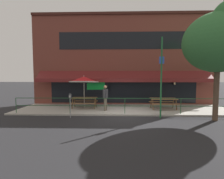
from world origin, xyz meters
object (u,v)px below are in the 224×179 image
at_px(pedestrian_walking, 105,97).
at_px(street_sign_pole, 161,77).
at_px(street_tree_curbside, 221,38).
at_px(patio_umbrella_left, 84,80).
at_px(picnic_table_centre, 163,101).
at_px(picnic_table_left, 84,100).
at_px(parking_meter_near, 70,98).

relative_size(pedestrian_walking, street_sign_pole, 0.37).
bearing_deg(street_tree_curbside, patio_umbrella_left, 159.09).
distance_m(picnic_table_centre, street_tree_curbside, 5.14).
xyz_separation_m(picnic_table_left, patio_umbrella_left, (0.00, -0.05, 1.47)).
height_order(picnic_table_left, picnic_table_centre, same).
distance_m(pedestrian_walking, street_sign_pole, 3.91).
xyz_separation_m(patio_umbrella_left, parking_meter_near, (-0.34, -2.51, -1.03)).
bearing_deg(picnic_table_centre, parking_meter_near, -158.88).
distance_m(patio_umbrella_left, street_sign_pole, 5.50).
xyz_separation_m(picnic_table_left, pedestrian_walking, (1.60, -0.90, 0.35)).
distance_m(patio_umbrella_left, street_tree_curbside, 8.71).
distance_m(parking_meter_near, street_sign_pole, 5.38).
relative_size(picnic_table_centre, patio_umbrella_left, 0.76).
relative_size(patio_umbrella_left, street_tree_curbside, 0.37).
distance_m(street_sign_pole, street_tree_curbside, 3.63).
height_order(picnic_table_left, parking_meter_near, parking_meter_near).
relative_size(parking_meter_near, street_sign_pole, 0.31).
height_order(patio_umbrella_left, street_tree_curbside, street_tree_curbside).
height_order(picnic_table_left, pedestrian_walking, pedestrian_walking).
bearing_deg(picnic_table_left, street_sign_pole, -27.36).
xyz_separation_m(picnic_table_left, street_sign_pole, (4.90, -2.53, 1.66)).
height_order(pedestrian_walking, street_tree_curbside, street_tree_curbside).
height_order(patio_umbrella_left, pedestrian_walking, patio_umbrella_left).
bearing_deg(street_sign_pole, parking_meter_near, -179.67).
xyz_separation_m(pedestrian_walking, street_sign_pole, (3.30, -1.64, 1.31)).
bearing_deg(picnic_table_centre, patio_umbrella_left, 178.01).
xyz_separation_m(patio_umbrella_left, street_sign_pole, (4.90, -2.48, 0.19)).
bearing_deg(patio_umbrella_left, picnic_table_left, 90.00).
bearing_deg(street_tree_curbside, picnic_table_centre, 128.11).
bearing_deg(patio_umbrella_left, street_tree_curbside, -20.91).
bearing_deg(picnic_table_left, pedestrian_walking, -29.31).
height_order(picnic_table_centre, pedestrian_walking, pedestrian_walking).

